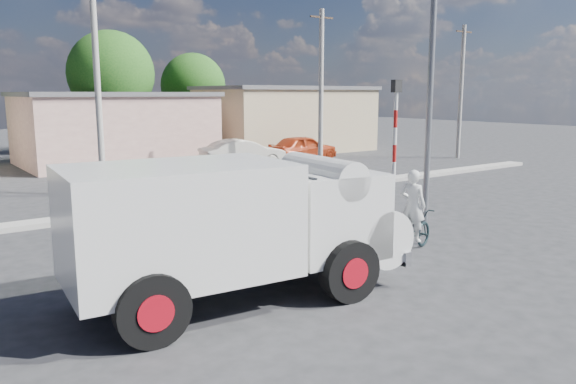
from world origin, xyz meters
TOP-DOWN VIEW (x-y plane):
  - ground_plane at (0.00, 0.00)m, footprint 120.00×120.00m
  - median at (0.00, 8.00)m, footprint 40.00×0.80m
  - truck at (-3.43, -0.86)m, footprint 6.82×3.14m
  - bicycle at (1.74, -0.55)m, footprint 2.10×1.22m
  - cyclist at (1.74, -0.55)m, footprint 0.60×0.76m
  - car_cream at (6.86, 15.96)m, footprint 4.81×2.20m
  - car_red at (11.38, 16.55)m, footprint 4.67×2.27m
  - traffic_pole at (3.20, 1.50)m, footprint 0.28×0.18m
  - streetlight at (4.14, 1.20)m, footprint 2.34×0.22m
  - building_row at (1.10, 22.00)m, footprint 37.80×7.30m
  - tree_row at (-2.27, 28.62)m, footprint 34.13×7.32m
  - utility_poles at (3.25, 12.00)m, footprint 35.40×0.24m

SIDE VIEW (x-z plane):
  - ground_plane at x=0.00m, z-range 0.00..0.00m
  - median at x=0.00m, z-range 0.00..0.16m
  - bicycle at x=1.74m, z-range 0.00..1.04m
  - car_cream at x=6.86m, z-range 0.00..1.53m
  - car_red at x=11.38m, z-range 0.00..1.53m
  - cyclist at x=1.74m, z-range 0.00..1.82m
  - truck at x=-3.43m, z-range 0.15..2.88m
  - building_row at x=1.10m, z-range -0.09..4.35m
  - traffic_pole at x=3.20m, z-range 0.41..4.77m
  - utility_poles at x=3.25m, z-range 0.07..8.07m
  - tree_row at x=-2.27m, z-range 0.78..8.88m
  - streetlight at x=4.14m, z-range 0.46..9.46m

